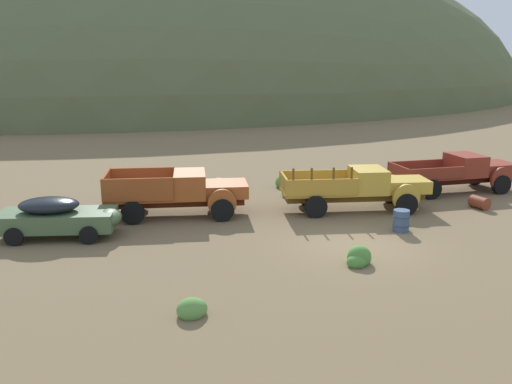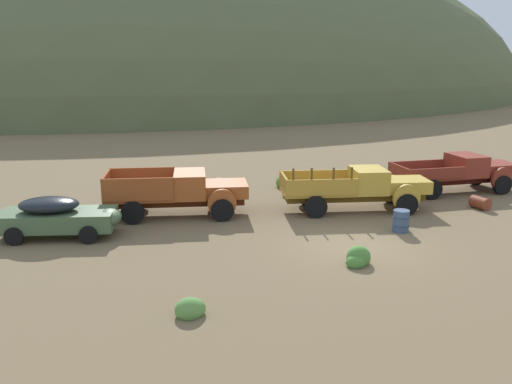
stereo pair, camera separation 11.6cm
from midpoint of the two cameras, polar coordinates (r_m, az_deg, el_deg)
ground_plane at (r=20.56m, az=10.21°, el=-5.45°), size 300.00×300.00×0.00m
hill_far_right at (r=85.29m, az=-5.56°, el=9.31°), size 111.28×65.06×46.11m
car_weathered_green at (r=22.20m, az=-19.39°, el=-2.39°), size 4.83×3.09×1.57m
truck_oxide_orange at (r=23.99m, az=-7.04°, el=0.01°), size 6.36×3.90×1.91m
truck_faded_yellow at (r=25.06m, az=11.34°, el=0.39°), size 6.76×3.85×2.16m
truck_rust_red at (r=29.94m, az=20.78°, el=1.93°), size 6.64×3.12×1.89m
oil_drum_foreground at (r=22.43m, az=14.87°, el=-2.90°), size 0.67×0.67×0.87m
oil_drum_tipped at (r=26.91m, az=22.23°, el=-1.03°), size 0.59×0.86×0.56m
bush_back_edge at (r=29.07m, az=3.33°, el=0.96°), size 1.10×1.05×0.90m
bush_front_left at (r=15.12m, az=-6.52°, el=-11.93°), size 0.85×0.71×0.65m
bush_lone_scrub at (r=27.20m, az=4.01°, el=-0.07°), size 1.11×0.69×0.76m
bush_near_barrel at (r=18.73m, az=10.63°, el=-6.79°), size 0.96×0.84×0.80m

